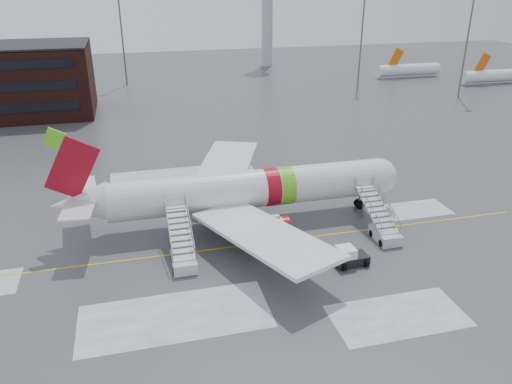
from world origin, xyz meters
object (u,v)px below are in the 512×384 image
object	(u,v)px
airliner	(242,191)
airstair_aft	(182,252)
pushback_tug	(349,257)
airstair_fwd	(382,227)

from	to	relation	value
airliner	airstair_aft	world-z (taller)	airliner
airstair_aft	airliner	bearing A→B (deg)	43.79
airliner	pushback_tug	size ratio (longest dim) A/B	11.41
pushback_tug	airliner	bearing A→B (deg)	124.48
airliner	airstair_fwd	distance (m)	14.09
airliner	airstair_aft	xyz separation A→B (m)	(-6.82, -6.54, -2.35)
airliner	pushback_tug	bearing A→B (deg)	-55.52
airstair_fwd	airstair_aft	xyz separation A→B (m)	(-19.07, 0.00, 0.00)
airstair_aft	pushback_tug	size ratio (longest dim) A/B	2.51
airliner	pushback_tug	world-z (taller)	airliner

